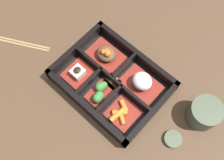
{
  "coord_description": "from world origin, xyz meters",
  "views": [
    {
      "loc": [
        0.2,
        -0.21,
        0.72
      ],
      "look_at": [
        0.0,
        0.0,
        0.03
      ],
      "focal_mm": 42.0,
      "sensor_mm": 36.0,
      "label": 1
    }
  ],
  "objects_px": {
    "chopsticks": "(19,43)",
    "sauce_dish": "(173,139)",
    "tea_cup": "(204,113)",
    "bowl_rice": "(142,82)"
  },
  "relations": [
    {
      "from": "bowl_rice",
      "to": "tea_cup",
      "type": "height_order",
      "value": "tea_cup"
    },
    {
      "from": "bowl_rice",
      "to": "chopsticks",
      "type": "bearing_deg",
      "value": -158.74
    },
    {
      "from": "tea_cup",
      "to": "chopsticks",
      "type": "xyz_separation_m",
      "value": [
        -0.56,
        -0.19,
        -0.03
      ]
    },
    {
      "from": "chopsticks",
      "to": "sauce_dish",
      "type": "xyz_separation_m",
      "value": [
        0.54,
        0.09,
        0.0
      ]
    },
    {
      "from": "sauce_dish",
      "to": "bowl_rice",
      "type": "bearing_deg",
      "value": 159.5
    },
    {
      "from": "tea_cup",
      "to": "sauce_dish",
      "type": "bearing_deg",
      "value": -99.83
    },
    {
      "from": "bowl_rice",
      "to": "tea_cup",
      "type": "distance_m",
      "value": 0.19
    },
    {
      "from": "bowl_rice",
      "to": "sauce_dish",
      "type": "distance_m",
      "value": 0.18
    },
    {
      "from": "tea_cup",
      "to": "sauce_dish",
      "type": "distance_m",
      "value": 0.11
    },
    {
      "from": "bowl_rice",
      "to": "sauce_dish",
      "type": "height_order",
      "value": "bowl_rice"
    }
  ]
}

